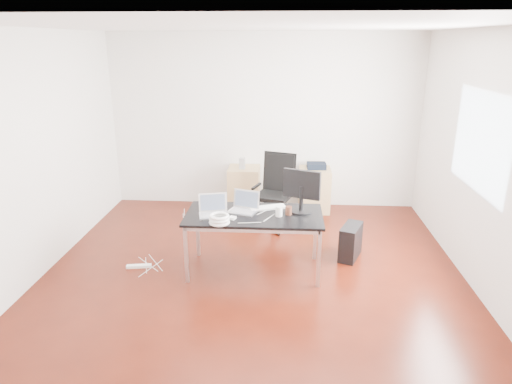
# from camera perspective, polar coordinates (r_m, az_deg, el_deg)

# --- Properties ---
(room_shell) EXTENTS (5.00, 5.00, 5.00)m
(room_shell) POSITION_cam_1_polar(r_m,az_deg,el_deg) (5.05, -0.00, 3.98)
(room_shell) COLOR #390E06
(room_shell) RESTS_ON ground
(desk) EXTENTS (1.60, 0.80, 0.73)m
(desk) POSITION_cam_1_polar(r_m,az_deg,el_deg) (5.37, -0.24, -3.29)
(desk) COLOR black
(desk) RESTS_ON ground
(office_chair) EXTENTS (0.60, 0.62, 1.08)m
(office_chair) POSITION_cam_1_polar(r_m,az_deg,el_deg) (6.71, 2.47, 0.55)
(office_chair) COLOR black
(office_chair) RESTS_ON ground
(filing_cabinet_left) EXTENTS (0.50, 0.50, 0.70)m
(filing_cabinet_left) POSITION_cam_1_polar(r_m,az_deg,el_deg) (7.50, -1.50, 0.49)
(filing_cabinet_left) COLOR #A78653
(filing_cabinet_left) RESTS_ON ground
(filing_cabinet_right) EXTENTS (0.50, 0.50, 0.70)m
(filing_cabinet_right) POSITION_cam_1_polar(r_m,az_deg,el_deg) (7.49, 7.29, 0.30)
(filing_cabinet_right) COLOR #A78653
(filing_cabinet_right) RESTS_ON ground
(pc_tower) EXTENTS (0.35, 0.49, 0.44)m
(pc_tower) POSITION_cam_1_polar(r_m,az_deg,el_deg) (5.98, 11.74, -6.11)
(pc_tower) COLOR black
(pc_tower) RESTS_ON ground
(wastebasket) EXTENTS (0.31, 0.31, 0.28)m
(wastebasket) POSITION_cam_1_polar(r_m,az_deg,el_deg) (7.36, -0.46, -1.60)
(wastebasket) COLOR black
(wastebasket) RESTS_ON ground
(power_strip) EXTENTS (0.31, 0.11, 0.04)m
(power_strip) POSITION_cam_1_polar(r_m,az_deg,el_deg) (5.87, -14.43, -8.97)
(power_strip) COLOR white
(power_strip) RESTS_ON ground
(laptop_left) EXTENTS (0.38, 0.32, 0.23)m
(laptop_left) POSITION_cam_1_polar(r_m,az_deg,el_deg) (5.33, -5.37, -2.26)
(laptop_left) COLOR silver
(laptop_left) RESTS_ON desk
(laptop_right) EXTENTS (0.39, 0.34, 0.23)m
(laptop_right) POSITION_cam_1_polar(r_m,az_deg,el_deg) (5.43, -1.50, -1.82)
(laptop_right) COLOR silver
(laptop_right) RESTS_ON desk
(monitor) EXTENTS (0.44, 0.26, 0.51)m
(monitor) POSITION_cam_1_polar(r_m,az_deg,el_deg) (5.36, 5.72, 0.40)
(monitor) COLOR black
(monitor) RESTS_ON desk
(keyboard) EXTENTS (0.46, 0.28, 0.02)m
(keyboard) POSITION_cam_1_polar(r_m,az_deg,el_deg) (5.52, 1.46, -1.97)
(keyboard) COLOR white
(keyboard) RESTS_ON desk
(cup_white) EXTENTS (0.08, 0.08, 0.12)m
(cup_white) POSITION_cam_1_polar(r_m,az_deg,el_deg) (5.27, 2.89, -2.42)
(cup_white) COLOR white
(cup_white) RESTS_ON desk
(cup_brown) EXTENTS (0.10, 0.10, 0.10)m
(cup_brown) POSITION_cam_1_polar(r_m,az_deg,el_deg) (5.33, 4.09, -2.33)
(cup_brown) COLOR #4F291B
(cup_brown) RESTS_ON desk
(cable_coil) EXTENTS (0.24, 0.24, 0.11)m
(cable_coil) POSITION_cam_1_polar(r_m,az_deg,el_deg) (5.07, -4.60, -3.40)
(cable_coil) COLOR white
(cable_coil) RESTS_ON desk
(power_adapter) EXTENTS (0.09, 0.09, 0.03)m
(power_adapter) POSITION_cam_1_polar(r_m,az_deg,el_deg) (5.20, -2.97, -3.26)
(power_adapter) COLOR white
(power_adapter) RESTS_ON desk
(speaker) EXTENTS (0.10, 0.09, 0.18)m
(speaker) POSITION_cam_1_polar(r_m,az_deg,el_deg) (7.31, -1.74, 3.59)
(speaker) COLOR #9E9E9E
(speaker) RESTS_ON filing_cabinet_left
(navy_garment) EXTENTS (0.31, 0.25, 0.09)m
(navy_garment) POSITION_cam_1_polar(r_m,az_deg,el_deg) (7.41, 7.56, 3.27)
(navy_garment) COLOR black
(navy_garment) RESTS_ON filing_cabinet_right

